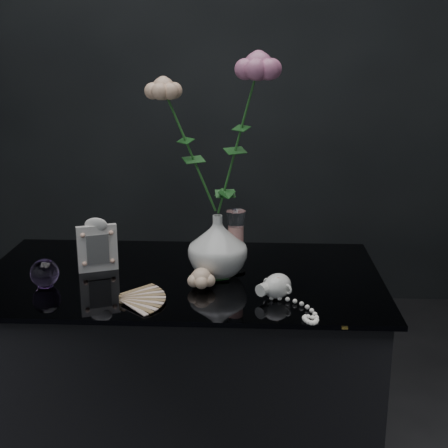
# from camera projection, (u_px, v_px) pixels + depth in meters

# --- Properties ---
(table) EXTENTS (1.05, 0.58, 0.76)m
(table) POSITION_uv_depth(u_px,v_px,m) (183.00, 402.00, 1.75)
(table) COLOR black
(table) RESTS_ON ground
(vase) EXTENTS (0.17, 0.17, 0.16)m
(vase) POSITION_uv_depth(u_px,v_px,m) (218.00, 246.00, 1.62)
(vase) COLOR white
(vase) RESTS_ON table
(wine_glass) EXTENTS (0.06, 0.06, 0.17)m
(wine_glass) POSITION_uv_depth(u_px,v_px,m) (236.00, 242.00, 1.64)
(wine_glass) COLOR white
(wine_glass) RESTS_ON table
(picture_frame) EXTENTS (0.13, 0.12, 0.15)m
(picture_frame) POSITION_uv_depth(u_px,v_px,m) (97.00, 244.00, 1.65)
(picture_frame) COLOR silver
(picture_frame) RESTS_ON table
(paperweight) EXTENTS (0.07, 0.07, 0.07)m
(paperweight) POSITION_uv_depth(u_px,v_px,m) (45.00, 273.00, 1.56)
(paperweight) COLOR #AF82D3
(paperweight) RESTS_ON table
(paper_fan) EXTENTS (0.25, 0.23, 0.02)m
(paper_fan) POSITION_uv_depth(u_px,v_px,m) (122.00, 298.00, 1.46)
(paper_fan) COLOR beige
(paper_fan) RESTS_ON table
(loose_rose) EXTENTS (0.15, 0.17, 0.05)m
(loose_rose) POSITION_uv_depth(u_px,v_px,m) (201.00, 278.00, 1.55)
(loose_rose) COLOR #FFC9A4
(loose_rose) RESTS_ON table
(pearl_jar) EXTENTS (0.30, 0.30, 0.06)m
(pearl_jar) POSITION_uv_depth(u_px,v_px,m) (277.00, 285.00, 1.49)
(pearl_jar) COLOR white
(pearl_jar) RESTS_ON table
(roses) EXTENTS (0.32, 0.12, 0.47)m
(roses) POSITION_uv_depth(u_px,v_px,m) (218.00, 130.00, 1.54)
(roses) COLOR #E0B08D
(roses) RESTS_ON vase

